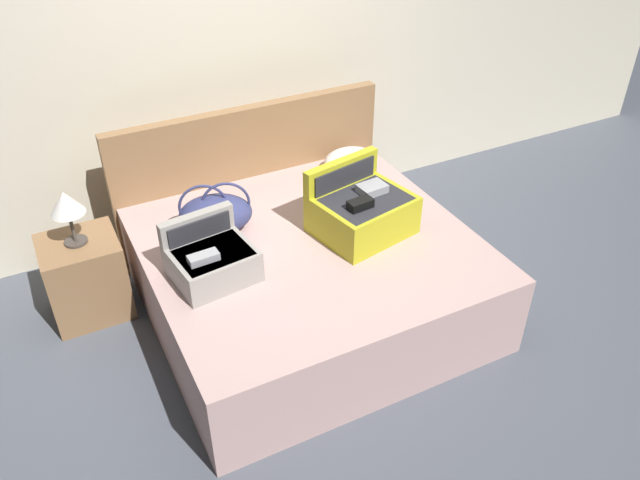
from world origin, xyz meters
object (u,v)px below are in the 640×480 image
Objects in this scene: hard_case_medium at (212,259)px; duffel_bag at (216,214)px; table_lamp at (66,205)px; nightstand at (86,277)px; bed at (310,278)px; pillow_near_headboard at (351,161)px; hard_case_large at (362,210)px.

duffel_bag reaches higher than hard_case_medium.
hard_case_medium is 0.89m from table_lamp.
nightstand is 1.53× the size of table_lamp.
nightstand is (-1.18, 0.60, 0.00)m from bed.
nightstand reaches higher than bed.
table_lamp reaches higher than pillow_near_headboard.
bed is at bearing -39.74° from duffel_bag.
hard_case_medium is at bearing -151.28° from pillow_near_headboard.
hard_case_medium is at bearing -47.13° from nightstand.
bed is 4.00× the size of hard_case_medium.
table_lamp is at bearing 125.67° from hard_case_medium.
hard_case_large is at bearing -22.72° from nightstand.
hard_case_medium is 1.37m from pillow_near_headboard.
bed is 1.42m from table_lamp.
bed is 4.88× the size of pillow_near_headboard.
nightstand is at bearing 145.56° from hard_case_large.
hard_case_large reaches higher than pillow_near_headboard.
hard_case_large reaches higher than hard_case_medium.
hard_case_large is at bearing -114.38° from pillow_near_headboard.
nightstand is at bearing 125.67° from hard_case_medium.
table_lamp reaches higher than duffel_bag.
duffel_bag is 0.94× the size of nightstand.
pillow_near_headboard is at bearing 0.52° from table_lamp.
pillow_near_headboard is 1.81m from table_lamp.
hard_case_medium is 0.43m from duffel_bag.
table_lamp is (-0.76, 0.25, 0.14)m from duffel_bag.
hard_case_large is 1.68m from nightstand.
hard_case_large is at bearing -22.72° from table_lamp.
table_lamp is at bearing -179.48° from pillow_near_headboard.
pillow_near_headboard is (0.61, 0.62, 0.33)m from bed.
nightstand is at bearing 0.00° from table_lamp.
bed is at bearing -134.72° from pillow_near_headboard.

